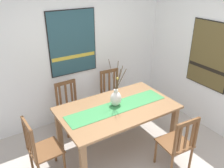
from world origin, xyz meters
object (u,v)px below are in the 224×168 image
object	(u,v)px
centerpiece_vase	(116,98)
painting_on_side_wall	(210,55)
painting_on_back_wall	(73,43)
dining_table	(117,113)
chair_0	(70,106)
chair_2	(178,143)
chair_1	(112,93)
chair_3	(41,149)

from	to	relation	value
centerpiece_vase	painting_on_side_wall	distance (m)	1.82
painting_on_back_wall	painting_on_side_wall	xyz separation A→B (m)	(1.91, -1.46, -0.16)
dining_table	chair_0	size ratio (longest dim) A/B	1.97
painting_on_side_wall	chair_2	bearing A→B (deg)	-153.58
centerpiece_vase	painting_on_side_wall	bearing A→B (deg)	-9.20
chair_1	chair_2	distance (m)	1.77
chair_0	chair_3	world-z (taller)	chair_3
chair_0	painting_on_side_wall	xyz separation A→B (m)	(2.19, -1.12, 0.90)
dining_table	chair_3	size ratio (longest dim) A/B	1.87
chair_1	painting_on_back_wall	xyz separation A→B (m)	(-0.64, 0.32, 1.05)
chair_1	chair_2	world-z (taller)	chair_1
painting_on_back_wall	painting_on_side_wall	distance (m)	2.41
dining_table	chair_0	xyz separation A→B (m)	(-0.44, 0.89, -0.20)
chair_3	centerpiece_vase	bearing A→B (deg)	1.21
chair_2	painting_on_side_wall	bearing A→B (deg)	26.42
centerpiece_vase	chair_0	world-z (taller)	centerpiece_vase
painting_on_side_wall	centerpiece_vase	bearing A→B (deg)	170.80
dining_table	chair_3	world-z (taller)	chair_3
dining_table	chair_3	bearing A→B (deg)	178.83
chair_0	chair_3	distance (m)	1.17
chair_2	painting_on_side_wall	xyz separation A→B (m)	(1.29, 0.64, 0.89)
dining_table	centerpiece_vase	xyz separation A→B (m)	(0.00, 0.05, 0.24)
dining_table	painting_on_back_wall	bearing A→B (deg)	97.49
chair_3	painting_on_side_wall	xyz separation A→B (m)	(2.98, -0.26, 0.88)
chair_0	chair_1	size ratio (longest dim) A/B	0.98
chair_0	painting_on_side_wall	distance (m)	2.62
painting_on_side_wall	chair_0	bearing A→B (deg)	152.77
dining_table	chair_1	distance (m)	1.04
centerpiece_vase	chair_3	world-z (taller)	centerpiece_vase
chair_1	chair_3	world-z (taller)	chair_3
chair_0	painting_on_back_wall	bearing A→B (deg)	50.14
chair_2	painting_on_back_wall	size ratio (longest dim) A/B	0.81
dining_table	centerpiece_vase	world-z (taller)	centerpiece_vase
dining_table	chair_0	distance (m)	1.02
centerpiece_vase	chair_3	bearing A→B (deg)	-178.79
chair_3	chair_0	bearing A→B (deg)	47.74
painting_on_back_wall	chair_3	bearing A→B (deg)	-131.61
dining_table	painting_on_side_wall	xyz separation A→B (m)	(1.75, -0.23, 0.70)
centerpiece_vase	chair_2	bearing A→B (deg)	-63.80
dining_table	chair_0	bearing A→B (deg)	116.18
centerpiece_vase	chair_0	distance (m)	1.05
chair_1	painting_on_back_wall	world-z (taller)	painting_on_back_wall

